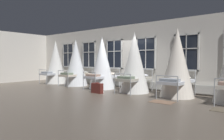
% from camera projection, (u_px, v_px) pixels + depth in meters
% --- Properties ---
extents(ground, '(28.48, 28.48, 0.00)m').
position_uv_depth(ground, '(116.00, 90.00, 9.85)').
color(ground, brown).
extents(back_wall_with_windows, '(15.24, 0.10, 3.31)m').
position_uv_depth(back_wall_with_windows, '(130.00, 56.00, 10.73)').
color(back_wall_with_windows, silver).
rests_on(back_wall_with_windows, ground).
extents(end_wall_left, '(0.10, 7.64, 3.31)m').
position_uv_depth(end_wall_left, '(0.00, 57.00, 12.88)').
color(end_wall_left, silver).
rests_on(end_wall_left, ground).
extents(window_bank, '(10.94, 0.10, 2.52)m').
position_uv_depth(window_bank, '(129.00, 69.00, 10.67)').
color(window_bank, black).
rests_on(window_bank, ground).
extents(cot_first, '(1.35, 1.87, 2.69)m').
position_uv_depth(cot_first, '(56.00, 63.00, 12.92)').
color(cot_first, '#9EA3A8').
rests_on(cot_first, ground).
extents(cot_second, '(1.35, 1.86, 2.65)m').
position_uv_depth(cot_second, '(76.00, 63.00, 11.74)').
color(cot_second, '#9EA3A8').
rests_on(cot_second, ground).
extents(cot_third, '(1.35, 1.87, 2.65)m').
position_uv_depth(cot_third, '(102.00, 63.00, 10.47)').
color(cot_third, '#9EA3A8').
rests_on(cot_third, ground).
extents(cot_fourth, '(1.35, 1.86, 2.72)m').
position_uv_depth(cot_fourth, '(134.00, 63.00, 9.21)').
color(cot_fourth, '#9EA3A8').
rests_on(cot_fourth, ground).
extents(cot_fifth, '(1.35, 1.87, 2.72)m').
position_uv_depth(cot_fifth, '(177.00, 63.00, 8.04)').
color(cot_fifth, '#9EA3A8').
rests_on(cot_fifth, ground).
extents(rug_fifth, '(0.81, 0.57, 0.01)m').
position_uv_depth(rug_fifth, '(162.00, 102.00, 7.06)').
color(rug_fifth, brown).
rests_on(rug_fifth, ground).
extents(suitcase_dark, '(0.56, 0.23, 0.47)m').
position_uv_depth(suitcase_dark, '(97.00, 88.00, 9.00)').
color(suitcase_dark, '#5B231E').
rests_on(suitcase_dark, ground).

